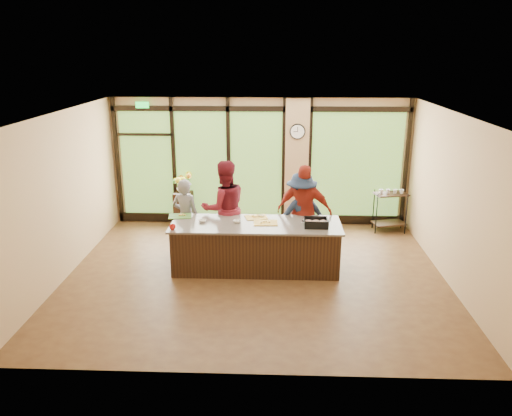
# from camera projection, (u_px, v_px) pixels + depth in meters

# --- Properties ---
(floor) EXTENTS (7.00, 7.00, 0.00)m
(floor) POSITION_uv_depth(u_px,v_px,m) (255.00, 275.00, 9.36)
(floor) COLOR #4D2E1B
(floor) RESTS_ON ground
(ceiling) EXTENTS (7.00, 7.00, 0.00)m
(ceiling) POSITION_uv_depth(u_px,v_px,m) (255.00, 114.00, 8.45)
(ceiling) COLOR white
(ceiling) RESTS_ON back_wall
(back_wall) EXTENTS (7.00, 0.00, 7.00)m
(back_wall) POSITION_uv_depth(u_px,v_px,m) (260.00, 162.00, 11.76)
(back_wall) COLOR tan
(back_wall) RESTS_ON floor
(left_wall) EXTENTS (0.00, 6.00, 6.00)m
(left_wall) POSITION_uv_depth(u_px,v_px,m) (63.00, 196.00, 9.04)
(left_wall) COLOR tan
(left_wall) RESTS_ON floor
(right_wall) EXTENTS (0.00, 6.00, 6.00)m
(right_wall) POSITION_uv_depth(u_px,v_px,m) (454.00, 201.00, 8.77)
(right_wall) COLOR tan
(right_wall) RESTS_ON floor
(window_wall) EXTENTS (6.90, 0.12, 3.00)m
(window_wall) POSITION_uv_depth(u_px,v_px,m) (267.00, 167.00, 11.74)
(window_wall) COLOR tan
(window_wall) RESTS_ON floor
(island_base) EXTENTS (3.10, 1.00, 0.88)m
(island_base) POSITION_uv_depth(u_px,v_px,m) (256.00, 247.00, 9.51)
(island_base) COLOR black
(island_base) RESTS_ON floor
(countertop) EXTENTS (3.20, 1.10, 0.04)m
(countertop) POSITION_uv_depth(u_px,v_px,m) (256.00, 224.00, 9.37)
(countertop) COLOR slate
(countertop) RESTS_ON island_base
(wall_clock) EXTENTS (0.36, 0.04, 0.36)m
(wall_clock) POSITION_uv_depth(u_px,v_px,m) (298.00, 132.00, 11.38)
(wall_clock) COLOR black
(wall_clock) RESTS_ON window_wall
(cook_left) EXTENTS (0.67, 0.53, 1.59)m
(cook_left) POSITION_uv_depth(u_px,v_px,m) (186.00, 217.00, 10.12)
(cook_left) COLOR slate
(cook_left) RESTS_ON floor
(cook_midleft) EXTENTS (1.15, 1.03, 1.96)m
(cook_midleft) POSITION_uv_depth(u_px,v_px,m) (224.00, 208.00, 10.07)
(cook_midleft) COLOR maroon
(cook_midleft) RESTS_ON floor
(cook_midright) EXTENTS (1.19, 0.72, 1.89)m
(cook_midright) POSITION_uv_depth(u_px,v_px,m) (304.00, 212.00, 9.96)
(cook_midright) COLOR maroon
(cook_midright) RESTS_ON floor
(cook_right) EXTENTS (1.23, 0.88, 1.73)m
(cook_right) POSITION_uv_depth(u_px,v_px,m) (301.00, 214.00, 10.06)
(cook_right) COLOR #1C273D
(cook_right) RESTS_ON floor
(roasting_pan) EXTENTS (0.44, 0.34, 0.08)m
(roasting_pan) POSITION_uv_depth(u_px,v_px,m) (316.00, 224.00, 9.20)
(roasting_pan) COLOR black
(roasting_pan) RESTS_ON countertop
(mixing_bowl) EXTENTS (0.41, 0.41, 0.08)m
(mixing_bowl) POSITION_uv_depth(u_px,v_px,m) (311.00, 222.00, 9.30)
(mixing_bowl) COLOR silver
(mixing_bowl) RESTS_ON countertop
(cutting_board_left) EXTENTS (0.48, 0.39, 0.01)m
(cutting_board_left) POSITION_uv_depth(u_px,v_px,m) (180.00, 216.00, 9.76)
(cutting_board_left) COLOR #498430
(cutting_board_left) RESTS_ON countertop
(cutting_board_center) EXTENTS (0.46, 0.35, 0.01)m
(cutting_board_center) POSITION_uv_depth(u_px,v_px,m) (266.00, 223.00, 9.38)
(cutting_board_center) COLOR gold
(cutting_board_center) RESTS_ON countertop
(cutting_board_right) EXTENTS (0.48, 0.40, 0.01)m
(cutting_board_right) POSITION_uv_depth(u_px,v_px,m) (256.00, 217.00, 9.69)
(cutting_board_right) COLOR gold
(cutting_board_right) RESTS_ON countertop
(prep_bowl_near) EXTENTS (0.19, 0.19, 0.04)m
(prep_bowl_near) POSITION_uv_depth(u_px,v_px,m) (202.00, 221.00, 9.43)
(prep_bowl_near) COLOR white
(prep_bowl_near) RESTS_ON countertop
(prep_bowl_mid) EXTENTS (0.20, 0.20, 0.05)m
(prep_bowl_mid) POSITION_uv_depth(u_px,v_px,m) (237.00, 221.00, 9.41)
(prep_bowl_mid) COLOR white
(prep_bowl_mid) RESTS_ON countertop
(prep_bowl_far) EXTENTS (0.13, 0.13, 0.03)m
(prep_bowl_far) POSITION_uv_depth(u_px,v_px,m) (261.00, 216.00, 9.74)
(prep_bowl_far) COLOR white
(prep_bowl_far) RESTS_ON countertop
(red_ramekin) EXTENTS (0.12, 0.12, 0.09)m
(red_ramekin) POSITION_uv_depth(u_px,v_px,m) (172.00, 227.00, 9.04)
(red_ramekin) COLOR red
(red_ramekin) RESTS_ON countertop
(flower_stand) EXTENTS (0.44, 0.44, 0.81)m
(flower_stand) POSITION_uv_depth(u_px,v_px,m) (184.00, 209.00, 11.93)
(flower_stand) COLOR black
(flower_stand) RESTS_ON floor
(flower_vase) EXTENTS (0.35, 0.35, 0.29)m
(flower_vase) POSITION_uv_depth(u_px,v_px,m) (183.00, 187.00, 11.76)
(flower_vase) COLOR #90724E
(flower_vase) RESTS_ON flower_stand
(bar_cart) EXTENTS (0.81, 0.58, 1.01)m
(bar_cart) POSITION_uv_depth(u_px,v_px,m) (390.00, 206.00, 11.46)
(bar_cart) COLOR black
(bar_cart) RESTS_ON floor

